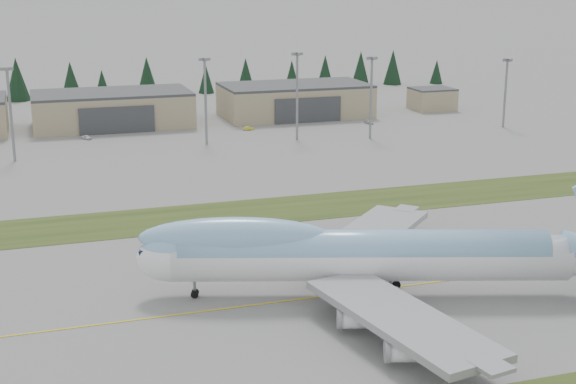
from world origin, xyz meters
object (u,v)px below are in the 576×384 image
object	(u,v)px
hangar_center	(112,109)
service_vehicle_b	(249,130)
hangar_right	(295,100)
service_vehicle_a	(87,139)
boeing_747_freighter	(365,254)
service_vehicle_c	(369,124)

from	to	relation	value
hangar_center	service_vehicle_b	size ratio (longest dim) A/B	13.94
hangar_right	service_vehicle_a	bearing A→B (deg)	-164.47
boeing_747_freighter	service_vehicle_c	size ratio (longest dim) A/B	20.74
hangar_center	service_vehicle_b	xyz separation A→B (m)	(38.55, -19.73, -5.39)
service_vehicle_a	hangar_right	bearing A→B (deg)	-13.02
service_vehicle_b	service_vehicle_c	world-z (taller)	service_vehicle_b
boeing_747_freighter	service_vehicle_a	bearing A→B (deg)	119.99
hangar_center	service_vehicle_c	distance (m)	80.74
boeing_747_freighter	hangar_right	distance (m)	156.80
boeing_747_freighter	hangar_right	xyz separation A→B (m)	(39.73, 151.68, -1.15)
hangar_center	service_vehicle_a	xyz separation A→B (m)	(-9.47, -19.30, -5.39)
service_vehicle_c	hangar_right	bearing A→B (deg)	119.46
hangar_center	service_vehicle_a	distance (m)	22.17
boeing_747_freighter	service_vehicle_c	xyz separation A→B (m)	(57.44, 130.45, -6.54)
boeing_747_freighter	hangar_center	world-z (taller)	boeing_747_freighter
hangar_right	service_vehicle_b	size ratio (longest dim) A/B	13.94
hangar_right	service_vehicle_a	xyz separation A→B (m)	(-69.47, -19.30, -5.39)
hangar_center	hangar_right	bearing A→B (deg)	0.00
service_vehicle_a	boeing_747_freighter	bearing A→B (deg)	-105.88
service_vehicle_b	service_vehicle_c	size ratio (longest dim) A/B	0.95
boeing_747_freighter	hangar_center	bearing A→B (deg)	114.94
service_vehicle_c	boeing_747_freighter	bearing A→B (deg)	-124.13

